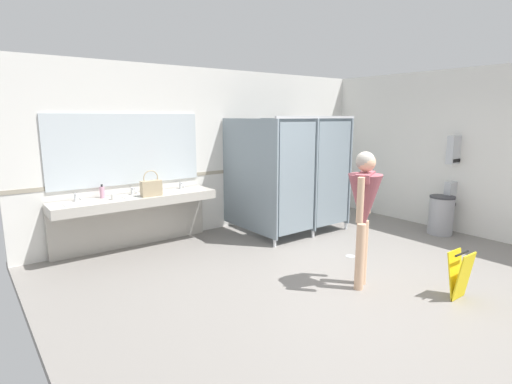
{
  "coord_description": "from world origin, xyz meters",
  "views": [
    {
      "loc": [
        -3.88,
        -3.01,
        2.06
      ],
      "look_at": [
        -1.25,
        0.49,
        1.22
      ],
      "focal_mm": 27.99,
      "sensor_mm": 36.0,
      "label": 1
    }
  ],
  "objects_px": {
    "trash_bin": "(441,215)",
    "soap_dispenser": "(102,192)",
    "paper_towel_dispenser_lower": "(451,195)",
    "person_standing": "(364,203)",
    "paper_cup": "(113,197)",
    "handbag": "(151,187)",
    "wet_floor_sign": "(460,275)",
    "paper_towel_dispenser_upper": "(455,150)"
  },
  "relations": [
    {
      "from": "person_standing",
      "to": "wet_floor_sign",
      "type": "height_order",
      "value": "person_standing"
    },
    {
      "from": "paper_cup",
      "to": "paper_towel_dispenser_lower",
      "type": "bearing_deg",
      "value": -24.22
    },
    {
      "from": "paper_towel_dispenser_upper",
      "to": "paper_towel_dispenser_lower",
      "type": "height_order",
      "value": "paper_towel_dispenser_upper"
    },
    {
      "from": "paper_towel_dispenser_lower",
      "to": "person_standing",
      "type": "xyz_separation_m",
      "value": [
        -3.21,
        -0.58,
        0.37
      ]
    },
    {
      "from": "wet_floor_sign",
      "to": "paper_towel_dispenser_upper",
      "type": "bearing_deg",
      "value": 29.68
    },
    {
      "from": "paper_towel_dispenser_lower",
      "to": "trash_bin",
      "type": "xyz_separation_m",
      "value": [
        -0.29,
        -0.0,
        -0.33
      ]
    },
    {
      "from": "paper_cup",
      "to": "wet_floor_sign",
      "type": "bearing_deg",
      "value": -55.36
    },
    {
      "from": "paper_towel_dispenser_lower",
      "to": "handbag",
      "type": "bearing_deg",
      "value": 154.18
    },
    {
      "from": "paper_towel_dispenser_lower",
      "to": "person_standing",
      "type": "height_order",
      "value": "person_standing"
    },
    {
      "from": "paper_cup",
      "to": "soap_dispenser",
      "type": "bearing_deg",
      "value": 113.29
    },
    {
      "from": "paper_towel_dispenser_lower",
      "to": "trash_bin",
      "type": "distance_m",
      "value": 0.44
    },
    {
      "from": "paper_towel_dispenser_lower",
      "to": "handbag",
      "type": "xyz_separation_m",
      "value": [
        -4.68,
        2.26,
        0.31
      ]
    },
    {
      "from": "soap_dispenser",
      "to": "wet_floor_sign",
      "type": "distance_m",
      "value": 4.92
    },
    {
      "from": "trash_bin",
      "to": "paper_towel_dispenser_upper",
      "type": "bearing_deg",
      "value": -0.08
    },
    {
      "from": "paper_towel_dispenser_upper",
      "to": "person_standing",
      "type": "distance_m",
      "value": 3.29
    },
    {
      "from": "person_standing",
      "to": "paper_cup",
      "type": "relative_size",
      "value": 19.25
    },
    {
      "from": "paper_towel_dispenser_lower",
      "to": "wet_floor_sign",
      "type": "distance_m",
      "value": 3.0
    },
    {
      "from": "trash_bin",
      "to": "paper_towel_dispenser_lower",
      "type": "bearing_deg",
      "value": 0.1
    },
    {
      "from": "soap_dispenser",
      "to": "paper_cup",
      "type": "height_order",
      "value": "soap_dispenser"
    },
    {
      "from": "trash_bin",
      "to": "soap_dispenser",
      "type": "xyz_separation_m",
      "value": [
        -5.03,
        2.57,
        0.6
      ]
    },
    {
      "from": "person_standing",
      "to": "paper_towel_dispenser_lower",
      "type": "bearing_deg",
      "value": 10.27
    },
    {
      "from": "trash_bin",
      "to": "handbag",
      "type": "bearing_deg",
      "value": 152.71
    },
    {
      "from": "person_standing",
      "to": "soap_dispenser",
      "type": "bearing_deg",
      "value": 123.85
    },
    {
      "from": "soap_dispenser",
      "to": "wet_floor_sign",
      "type": "relative_size",
      "value": 0.37
    },
    {
      "from": "paper_towel_dispenser_lower",
      "to": "paper_cup",
      "type": "xyz_separation_m",
      "value": [
        -5.23,
        2.35,
        0.22
      ]
    },
    {
      "from": "soap_dispenser",
      "to": "paper_cup",
      "type": "distance_m",
      "value": 0.24
    },
    {
      "from": "paper_towel_dispenser_lower",
      "to": "wet_floor_sign",
      "type": "height_order",
      "value": "paper_towel_dispenser_lower"
    },
    {
      "from": "paper_towel_dispenser_upper",
      "to": "paper_towel_dispenser_lower",
      "type": "xyz_separation_m",
      "value": [
        0.0,
        0.0,
        -0.8
      ]
    },
    {
      "from": "paper_towel_dispenser_lower",
      "to": "handbag",
      "type": "height_order",
      "value": "handbag"
    },
    {
      "from": "paper_cup",
      "to": "handbag",
      "type": "bearing_deg",
      "value": -9.21
    },
    {
      "from": "person_standing",
      "to": "handbag",
      "type": "height_order",
      "value": "person_standing"
    },
    {
      "from": "person_standing",
      "to": "wet_floor_sign",
      "type": "xyz_separation_m",
      "value": [
        0.62,
        -0.89,
        -0.76
      ]
    },
    {
      "from": "paper_towel_dispenser_upper",
      "to": "paper_cup",
      "type": "distance_m",
      "value": 5.76
    },
    {
      "from": "handbag",
      "to": "person_standing",
      "type": "bearing_deg",
      "value": -62.73
    },
    {
      "from": "person_standing",
      "to": "wet_floor_sign",
      "type": "bearing_deg",
      "value": -55.02
    },
    {
      "from": "person_standing",
      "to": "paper_towel_dispenser_upper",
      "type": "bearing_deg",
      "value": 10.25
    },
    {
      "from": "soap_dispenser",
      "to": "paper_cup",
      "type": "relative_size",
      "value": 2.41
    },
    {
      "from": "paper_towel_dispenser_upper",
      "to": "handbag",
      "type": "distance_m",
      "value": 5.22
    },
    {
      "from": "person_standing",
      "to": "paper_cup",
      "type": "distance_m",
      "value": 3.56
    },
    {
      "from": "paper_towel_dispenser_lower",
      "to": "person_standing",
      "type": "bearing_deg",
      "value": -169.73
    },
    {
      "from": "paper_towel_dispenser_lower",
      "to": "trash_bin",
      "type": "relative_size",
      "value": 0.7
    },
    {
      "from": "person_standing",
      "to": "handbag",
      "type": "xyz_separation_m",
      "value": [
        -1.47,
        2.84,
        -0.06
      ]
    }
  ]
}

